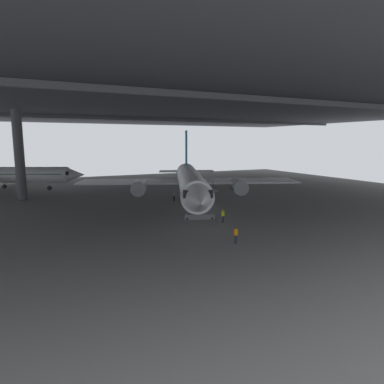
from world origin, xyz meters
TOP-DOWN VIEW (x-y plane):
  - ground_plane at (0.00, 0.00)m, footprint 110.00×110.00m
  - hangar_structure at (-0.07, 13.75)m, footprint 121.00×99.00m
  - airplane_main at (0.73, 4.51)m, footprint 38.05×38.18m
  - boarding_stairs at (-2.68, -5.94)m, footprint 4.58×2.91m
  - crew_worker_near_nose at (-4.26, -17.22)m, footprint 0.54×0.28m
  - crew_worker_by_stairs at (-1.04, -9.18)m, footprint 0.52×0.33m
  - airplane_distant at (-27.87, 34.56)m, footprint 30.61×30.69m

SIDE VIEW (x-z plane):
  - ground_plane at x=0.00m, z-range 0.00..0.00m
  - boarding_stairs at x=-2.68m, z-range -1.67..3.16m
  - crew_worker_by_stairs at x=-1.04m, z-range 0.12..1.82m
  - crew_worker_near_nose at x=-4.26m, z-range 0.13..1.85m
  - airplane_distant at x=-27.87m, z-range -1.93..8.41m
  - airplane_main at x=0.73m, z-range -2.54..9.76m
  - hangar_structure at x=-0.07m, z-range 7.78..24.60m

